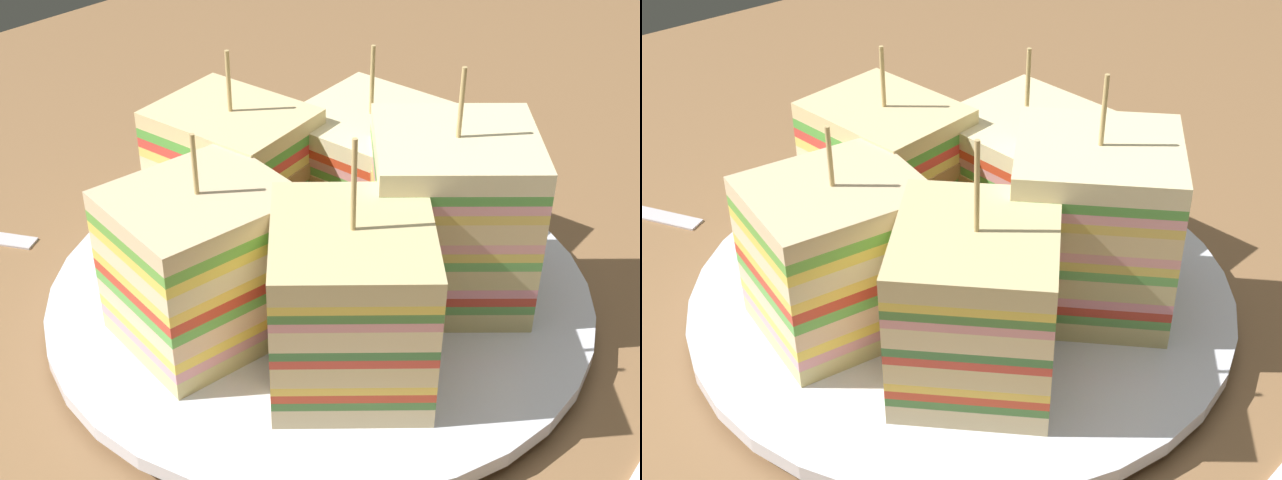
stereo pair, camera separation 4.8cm
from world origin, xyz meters
The scene contains 8 objects.
ground_plane centered at (0.00, 0.00, -0.90)cm, with size 114.30×97.05×1.80cm, color olive.
plate centered at (0.00, 0.00, 0.91)cm, with size 29.00×29.00×1.50cm.
sandwich_wedge_0 centered at (-6.41, 1.58, 5.49)cm, with size 8.78×7.81×11.07cm.
sandwich_wedge_1 centered at (-3.63, -5.51, 5.49)cm, with size 10.78×10.78×12.43cm.
sandwich_wedge_2 centered at (4.45, -4.88, 6.07)cm, with size 10.86×10.87×12.78cm.
sandwich_wedge_3 centered at (6.23, 2.20, 5.14)cm, with size 8.82×8.34×11.25cm.
sandwich_wedge_4 centered at (0.04, 6.61, 5.56)cm, with size 7.39×8.90×11.55cm.
chip_pile centered at (-0.48, -1.82, 2.80)cm, with size 7.56×7.31×2.96cm.
Camera 1 is at (-28.43, -27.70, 31.67)cm, focal length 51.89 mm.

